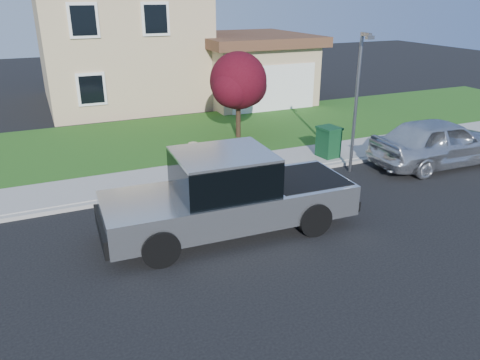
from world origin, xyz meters
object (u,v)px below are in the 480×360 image
object	(u,v)px
pickup_truck	(229,195)
woman	(194,180)
ornamental_tree	(239,83)
trash_bin	(328,142)
sedan	(440,142)
street_lamp	(357,96)

from	to	relation	value
pickup_truck	woman	distance (m)	1.47
pickup_truck	ornamental_tree	world-z (taller)	ornamental_tree
woman	ornamental_tree	size ratio (longest dim) A/B	0.58
pickup_truck	trash_bin	world-z (taller)	pickup_truck
sedan	trash_bin	xyz separation A→B (m)	(-3.26, 2.02, -0.15)
woman	trash_bin	xyz separation A→B (m)	(5.83, 2.19, -0.24)
pickup_truck	street_lamp	bearing A→B (deg)	24.47
woman	trash_bin	distance (m)	6.23
woman	trash_bin	world-z (taller)	woman
street_lamp	pickup_truck	bearing A→B (deg)	-149.72
pickup_truck	street_lamp	size ratio (longest dim) A/B	1.42
pickup_truck	woman	xyz separation A→B (m)	(-0.43, 1.40, -0.04)
ornamental_tree	trash_bin	distance (m)	4.51
pickup_truck	ornamental_tree	distance (m)	8.25
sedan	street_lamp	xyz separation A→B (m)	(-3.21, 0.67, 1.76)
pickup_truck	woman	bearing A→B (deg)	109.26
woman	sedan	size ratio (longest dim) A/B	0.40
woman	ornamental_tree	world-z (taller)	ornamental_tree
pickup_truck	trash_bin	size ratio (longest dim) A/B	5.92
sedan	ornamental_tree	world-z (taller)	ornamental_tree
trash_bin	street_lamp	size ratio (longest dim) A/B	0.24
street_lamp	ornamental_tree	bearing A→B (deg)	118.69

